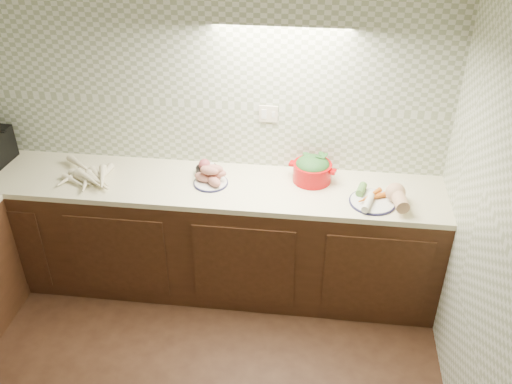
# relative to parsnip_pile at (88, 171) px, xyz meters

# --- Properties ---
(room) EXTENTS (3.60, 3.60, 2.60)m
(room) POSITION_rel_parsnip_pile_xyz_m (0.70, -1.50, 0.69)
(room) COLOR black
(room) RESTS_ON ground
(counter) EXTENTS (3.60, 3.60, 0.90)m
(counter) POSITION_rel_parsnip_pile_xyz_m (0.02, -0.82, -0.49)
(counter) COLOR black
(counter) RESTS_ON ground
(parsnip_pile) EXTENTS (0.44, 0.39, 0.09)m
(parsnip_pile) POSITION_rel_parsnip_pile_xyz_m (0.00, 0.00, 0.00)
(parsnip_pile) COLOR #ECE9BB
(parsnip_pile) RESTS_ON counter
(sweet_potato_plate) EXTENTS (0.25, 0.24, 0.15)m
(sweet_potato_plate) POSITION_rel_parsnip_pile_xyz_m (0.88, 0.01, 0.02)
(sweet_potato_plate) COLOR #161538
(sweet_potato_plate) RESTS_ON counter
(onion_bowl) EXTENTS (0.16, 0.16, 0.12)m
(onion_bowl) POSITION_rel_parsnip_pile_xyz_m (0.83, 0.12, 0.01)
(onion_bowl) COLOR black
(onion_bowl) RESTS_ON counter
(dutch_oven) EXTENTS (0.34, 0.33, 0.19)m
(dutch_oven) POSITION_rel_parsnip_pile_xyz_m (1.58, 0.13, 0.05)
(dutch_oven) COLOR #B10507
(dutch_oven) RESTS_ON counter
(veg_plate) EXTENTS (0.36, 0.32, 0.14)m
(veg_plate) POSITION_rel_parsnip_pile_xyz_m (2.06, -0.09, 0.01)
(veg_plate) COLOR #161538
(veg_plate) RESTS_ON counter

